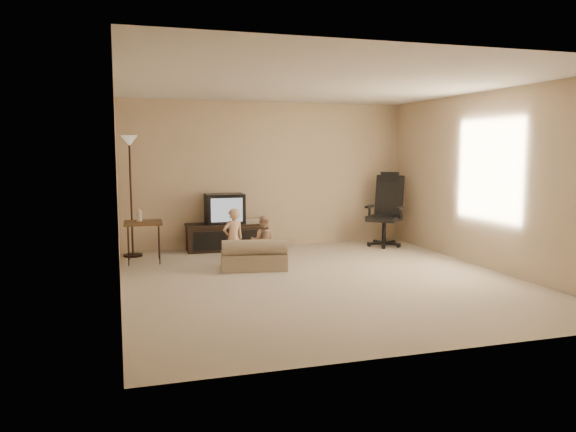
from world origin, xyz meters
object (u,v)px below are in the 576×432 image
tv_stand (225,227)px  child_sofa (254,257)px  toddler_left (233,239)px  office_chair (386,220)px  side_table (143,223)px  floor_lamp (130,169)px  toddler_right (263,241)px

tv_stand → child_sofa: bearing=-85.3°
tv_stand → toddler_left: tv_stand is taller
office_chair → side_table: size_ratio=1.56×
tv_stand → floor_lamp: floor_lamp is taller
child_sofa → toddler_left: bearing=169.4°
tv_stand → toddler_right: bearing=-77.8°
toddler_left → toddler_right: 0.47m
tv_stand → floor_lamp: size_ratio=0.70×
office_chair → child_sofa: bearing=-108.9°
tv_stand → toddler_left: (-0.18, -1.55, 0.04)m
office_chair → side_table: (-4.14, -0.26, 0.13)m
toddler_left → floor_lamp: bearing=-65.0°
toddler_right → tv_stand: bearing=-62.6°
toddler_left → office_chair: bearing=-176.4°
side_table → child_sofa: 1.81m
floor_lamp → child_sofa: 2.52m
floor_lamp → toddler_right: size_ratio=2.58×
tv_stand → office_chair: (2.77, -0.39, 0.07)m
office_chair → toddler_left: bearing=-112.6°
side_table → office_chair: bearing=3.7°
side_table → toddler_right: side_table is taller
toddler_left → tv_stand: bearing=-114.4°
side_table → toddler_right: 1.84m
side_table → tv_stand: bearing=25.5°
tv_stand → side_table: size_ratio=1.61×
floor_lamp → toddler_right: (1.79, -1.33, -1.02)m
office_chair → floor_lamp: size_ratio=0.68×
office_chair → toddler_left: (-2.95, -1.16, -0.03)m
office_chair → floor_lamp: 4.39m
tv_stand → office_chair: 2.80m
child_sofa → toddler_right: 0.33m
office_chair → child_sofa: size_ratio=1.31×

